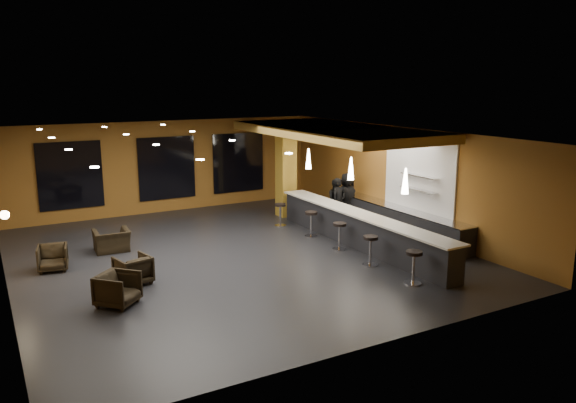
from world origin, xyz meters
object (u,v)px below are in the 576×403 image
bar_counter (359,231)px  pendant_0 (405,181)px  prep_counter (399,221)px  staff_c (347,197)px  armchair_c (53,258)px  bar_stool_4 (280,212)px  bar_stool_1 (370,247)px  armchair_d (112,241)px  armchair_b (133,270)px  bar_stool_3 (311,221)px  pendant_2 (309,159)px  armchair_a (118,289)px  staff_a (339,201)px  staff_b (336,200)px  pendant_1 (351,168)px  bar_stool_2 (339,232)px  bar_stool_0 (414,263)px  column (286,170)px

bar_counter → pendant_0: bearing=-90.0°
prep_counter → staff_c: (-0.40, 2.42, 0.44)m
prep_counter → armchair_c: size_ratio=7.82×
armchair_c → bar_stool_4: 7.64m
bar_stool_1 → armchair_d: bearing=141.0°
armchair_b → armchair_d: bearing=-105.2°
bar_counter → bar_stool_1: 1.82m
staff_c → bar_stool_3: size_ratio=2.08×
bar_counter → pendant_2: 3.52m
bar_stool_1 → armchair_b: bearing=163.9°
armchair_a → armchair_d: bearing=35.8°
staff_a → armchair_d: 7.84m
staff_c → staff_b: bearing=154.8°
pendant_1 → armchair_b: pendant_1 is taller
staff_b → armchair_b: (-8.08, -2.93, -0.39)m
pendant_0 → bar_stool_3: size_ratio=0.84×
armchair_d → bar_counter: bearing=157.8°
armchair_a → bar_stool_2: bearing=-34.7°
bar_counter → bar_stool_3: size_ratio=9.59×
pendant_0 → bar_stool_4: bearing=99.9°
prep_counter → bar_stool_0: 4.70m
pendant_2 → bar_stool_1: pendant_2 is taller
staff_b → prep_counter: bearing=-60.7°
armchair_b → bar_stool_1: (6.04, -1.75, 0.17)m
column → bar_stool_3: size_ratio=4.20×
pendant_0 → armchair_c: bearing=153.7°
column → staff_c: (1.60, -1.68, -0.88)m
pendant_1 → pendant_2: (0.00, 2.50, 0.00)m
bar_stool_2 → bar_stool_4: bar_stool_2 is taller
column → bar_stool_1: bearing=-97.4°
staff_a → staff_c: size_ratio=0.94×
armchair_b → bar_stool_2: size_ratio=0.97×
staff_b → armchair_d: bearing=-168.4°
pendant_0 → bar_stool_1: (-0.81, 0.38, -1.82)m
bar_counter → bar_stool_3: bearing=112.9°
prep_counter → staff_a: staff_a is taller
column → armchair_c: 8.92m
prep_counter → bar_stool_2: size_ratio=7.26×
bar_counter → pendant_0: 2.72m
pendant_2 → armchair_d: pendant_2 is taller
armchair_b → bar_stool_1: bar_stool_1 is taller
pendant_0 → armchair_b: 7.45m
staff_c → armchair_c: 10.12m
column → bar_stool_4: bearing=-126.4°
bar_counter → bar_stool_4: bearing=105.5°
pendant_0 → pendant_1: same height
pendant_0 → bar_stool_0: bearing=-120.0°
column → bar_stool_2: size_ratio=4.24×
column → staff_a: 2.38m
column → pendant_0: 6.63m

